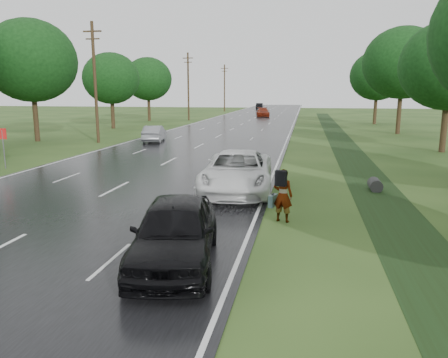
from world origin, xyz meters
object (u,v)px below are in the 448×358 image
road_sign (3,140)px  dark_sedan (175,231)px  pedestrian (282,195)px  silver_sedan (154,134)px  white_pickup (237,172)px

road_sign → dark_sedan: bearing=-40.8°
road_sign → pedestrian: road_sign is taller
dark_sedan → silver_sedan: size_ratio=1.17×
pedestrian → white_pickup: (-2.16, 4.05, -0.02)m
pedestrian → white_pickup: 4.59m
dark_sedan → pedestrian: bearing=50.9°
pedestrian → dark_sedan: 4.94m
silver_sedan → dark_sedan: bearing=100.7°
pedestrian → road_sign: bearing=-10.2°
white_pickup → dark_sedan: white_pickup is taller
road_sign → silver_sedan: bearing=74.6°
dark_sedan → silver_sedan: bearing=101.2°
road_sign → pedestrian: bearing=-25.1°
road_sign → white_pickup: 14.45m
pedestrian → white_pickup: size_ratio=0.29×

